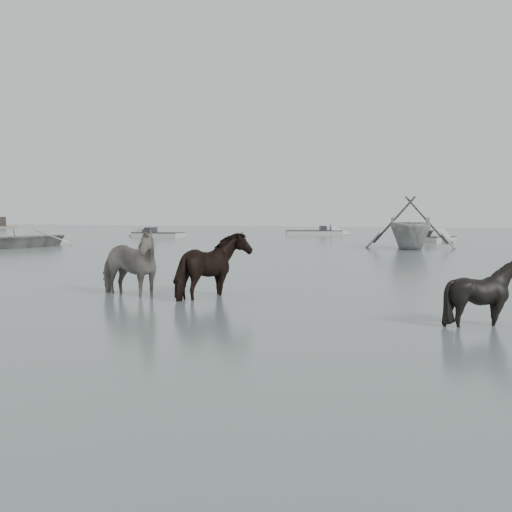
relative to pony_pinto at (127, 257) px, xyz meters
name	(u,v)px	position (x,y,z in m)	size (l,w,h in m)	color
ground	(255,319)	(3.78, -2.14, -0.87)	(140.00, 140.00, 0.00)	#546360
pony_pinto	(127,257)	(0.00, 0.00, 0.00)	(0.94, 2.06, 1.74)	black
pony_dark	(215,260)	(2.04, 0.28, -0.03)	(1.66, 1.42, 1.67)	black
pony_black	(487,285)	(7.67, -1.58, -0.19)	(1.10, 1.24, 1.36)	black
rowboat_lead	(24,237)	(-15.41, 16.31, -0.32)	(3.79, 5.31, 1.10)	#A9A9A5
rowboat_trail	(410,221)	(4.69, 20.84, 0.55)	(4.66, 5.40, 2.85)	#9FA19F
skiff_outer	(158,232)	(-14.26, 30.07, -0.49)	(5.10, 1.60, 0.75)	#B0B1AC
skiff_mid	(429,236)	(5.23, 29.07, -0.49)	(4.47, 1.60, 0.75)	#A5A7A5
skiff_far	(314,230)	(-4.42, 38.70, -0.49)	(6.30, 1.60, 0.75)	#A2A4A2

